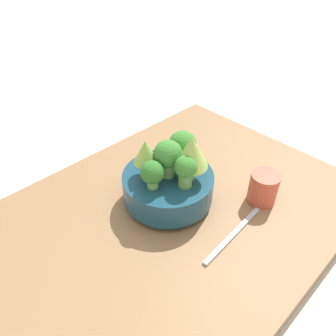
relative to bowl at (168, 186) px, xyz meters
name	(u,v)px	position (x,y,z in m)	size (l,w,h in m)	color
ground_plane	(169,224)	(-0.03, -0.03, -0.08)	(6.00, 6.00, 0.00)	beige
table	(169,219)	(-0.03, -0.03, -0.06)	(0.86, 0.62, 0.04)	olive
bowl	(168,186)	(0.00, 0.00, 0.00)	(0.20, 0.20, 0.08)	navy
romanesco_piece_far	(146,153)	(-0.03, 0.03, 0.09)	(0.05, 0.05, 0.09)	#7AB256
broccoli_floret_left	(152,173)	(-0.05, 0.00, 0.07)	(0.05, 0.05, 0.06)	#7AB256
broccoli_floret_center	(168,156)	(0.00, 0.00, 0.08)	(0.06, 0.06, 0.09)	#7AB256
broccoli_floret_front	(186,169)	(0.00, -0.05, 0.08)	(0.05, 0.05, 0.07)	#609347
romanesco_piece_near	(192,152)	(0.03, -0.04, 0.10)	(0.07, 0.07, 0.11)	#7AB256
broccoli_floret_right	(183,145)	(0.06, 0.01, 0.08)	(0.06, 0.06, 0.08)	#609347
cup	(263,188)	(0.15, -0.15, -0.01)	(0.07, 0.07, 0.08)	#C64C38
fork	(233,234)	(0.02, -0.17, -0.04)	(0.20, 0.02, 0.01)	#B2B2B7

